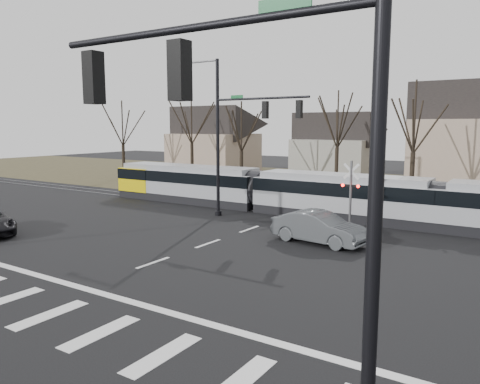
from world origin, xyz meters
The scene contains 15 objects.
ground centered at (0.00, 0.00, 0.00)m, with size 140.00×140.00×0.00m, color black.
grass_verge centered at (0.00, 32.00, 0.01)m, with size 140.00×28.00×0.01m, color #38331E.
crosswalk centered at (0.00, -4.00, 0.01)m, with size 27.00×2.60×0.01m.
stop_line centered at (0.00, -1.80, 0.01)m, with size 28.00×0.35×0.01m, color silver.
lane_dashes centered at (0.00, 16.00, 0.01)m, with size 0.18×30.00×0.01m.
rail_pair centered at (0.00, 15.80, 0.03)m, with size 90.00×1.52×0.06m.
tram centered at (3.11, 16.00, 1.56)m, with size 37.71×2.80×2.86m.
sedan centered at (4.67, 9.19, 0.81)m, with size 5.11×2.34×1.62m, color #4C4F53.
signal_pole_near_right centered at (10.11, -6.00, 5.17)m, with size 6.72×0.44×8.00m.
signal_pole_far centered at (-2.41, 12.50, 5.70)m, with size 9.28×0.44×10.20m.
rail_crossing_signal centered at (5.00, 12.79, 1.89)m, with size 1.08×0.36×4.00m.
tree_row centered at (2.00, 26.00, 5.00)m, with size 59.20×7.20×10.00m.
house_a centered at (-20.00, 34.00, 4.46)m, with size 9.72×8.64×8.60m.
house_b centered at (-5.00, 36.00, 3.97)m, with size 8.64×7.56×7.65m.
house_c centered at (9.00, 33.00, 5.23)m, with size 10.80×8.64×10.10m.
Camera 1 is at (13.94, -12.56, 5.93)m, focal length 35.00 mm.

